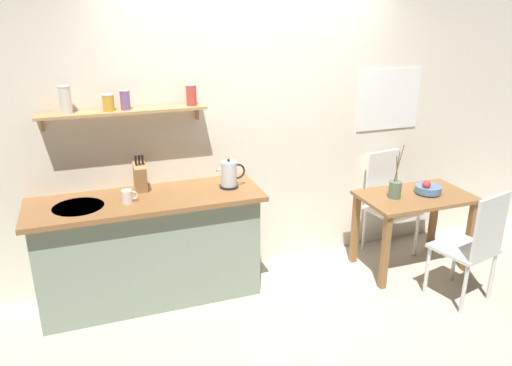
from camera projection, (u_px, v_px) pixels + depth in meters
ground_plane at (277, 295)px, 4.25m from camera, size 14.00×14.00×0.00m
back_wall at (273, 123)px, 4.43m from camera, size 6.80×0.11×2.70m
kitchen_counter at (150, 248)px, 4.06m from camera, size 1.83×0.63×0.92m
wall_shelf at (122, 106)px, 3.78m from camera, size 1.28×0.20×0.34m
dining_table at (414, 208)px, 4.52m from camera, size 1.00×0.60×0.72m
dining_chair_near at (474, 243)px, 3.99m from camera, size 0.52×0.51×0.98m
dining_chair_far at (387, 198)px, 4.86m from camera, size 0.49×0.47×1.01m
fruit_bowl at (428, 188)px, 4.49m from camera, size 0.23×0.23×0.14m
twig_vase at (395, 189)px, 4.39m from camera, size 0.11×0.11×0.48m
electric_kettle at (229, 175)px, 4.06m from camera, size 0.24×0.16×0.25m
knife_block at (140, 177)px, 3.97m from camera, size 0.09×0.19×0.32m
coffee_mug_by_sink at (127, 196)px, 3.77m from camera, size 0.12×0.08×0.10m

